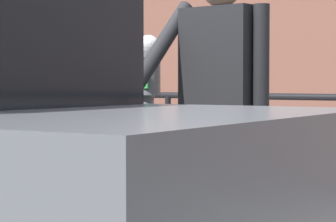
% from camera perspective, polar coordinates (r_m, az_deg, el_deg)
% --- Properties ---
extents(parking_meter, '(0.15, 0.16, 1.40)m').
position_cam_1_polar(parking_meter, '(4.49, -1.56, 0.59)').
color(parking_meter, slate).
rests_on(parking_meter, sidewalk_curb).
extents(pedestrian_at_meter, '(0.69, 0.54, 1.78)m').
position_cam_1_polar(pedestrian_at_meter, '(4.17, 4.12, 1.13)').
color(pedestrian_at_meter, brown).
rests_on(pedestrian_at_meter, sidewalk_curb).
extents(background_railing, '(24.06, 0.06, 1.01)m').
position_cam_1_polar(background_railing, '(6.70, 7.84, -1.01)').
color(background_railing, black).
rests_on(background_railing, sidewalk_curb).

